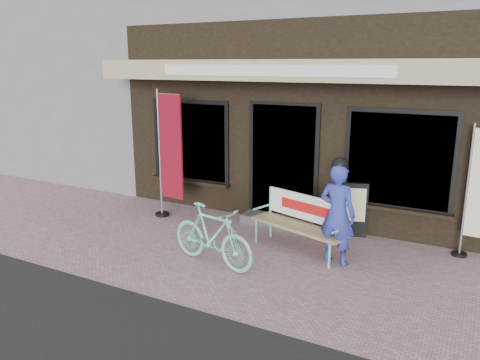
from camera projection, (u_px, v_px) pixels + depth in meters
The scene contains 8 objects.
ground at pixel (230, 259), 7.03m from camera, with size 70.00×70.00×0.00m, color #AF868E.
storefront at pixel (336, 57), 10.56m from camera, with size 7.00×6.77×6.00m.
neighbor_left_near at pixel (80, 52), 14.84m from camera, with size 10.00×7.00×6.40m, color slate.
bench at pixel (302, 219), 7.27m from camera, with size 1.66×0.87×0.87m.
person at pixel (338, 212), 6.72m from camera, with size 0.60×0.44×1.59m.
bicycle at pixel (212, 235), 6.74m from camera, with size 0.42×1.49×0.90m, color #6ED7AF.
nobori_red at pixel (169, 154), 8.60m from camera, with size 0.72×0.30×2.41m.
menu_stand at pixel (353, 209), 7.86m from camera, with size 0.47×0.22×0.93m.
Camera 1 is at (3.19, -5.70, 2.86)m, focal length 35.00 mm.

